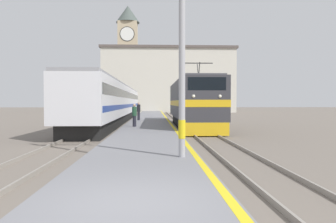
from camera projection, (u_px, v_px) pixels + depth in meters
ground_plane at (150, 122)px, 35.77m from camera, size 200.00×200.00×0.00m
platform at (150, 123)px, 30.77m from camera, size 3.85×140.00×0.36m
rail_track_near at (188, 124)px, 30.93m from camera, size 2.83×140.00×0.16m
rail_track_far at (110, 125)px, 30.62m from camera, size 2.83×140.00×0.16m
locomotive_train at (192, 103)px, 27.02m from camera, size 2.92×15.03×4.93m
passenger_train at (116, 102)px, 35.68m from camera, size 2.92×38.03×3.91m
catenary_mast at (186, 19)px, 10.44m from camera, size 2.57×0.23×8.68m
person_on_platform at (134, 115)px, 23.63m from camera, size 0.34×0.34×1.64m
second_waiting_passenger at (139, 111)px, 32.08m from camera, size 0.34×0.34×1.75m
clock_tower at (128, 55)px, 77.82m from camera, size 5.57×5.57×25.00m
station_building at (168, 80)px, 70.26m from camera, size 28.05×9.50×13.58m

